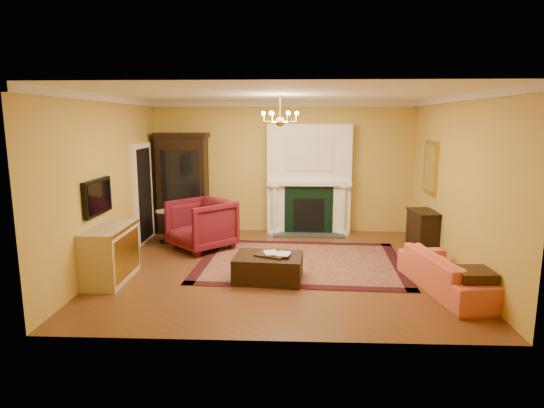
# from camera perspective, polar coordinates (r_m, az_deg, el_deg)

# --- Properties ---
(floor) EXTENTS (6.00, 5.50, 0.02)m
(floor) POSITION_cam_1_polar(r_m,az_deg,el_deg) (8.16, 0.95, -8.01)
(floor) COLOR brown
(floor) RESTS_ON ground
(ceiling) EXTENTS (6.00, 5.50, 0.02)m
(ceiling) POSITION_cam_1_polar(r_m,az_deg,el_deg) (7.75, 1.02, 13.68)
(ceiling) COLOR white
(ceiling) RESTS_ON wall_back
(wall_back) EXTENTS (6.00, 0.02, 3.00)m
(wall_back) POSITION_cam_1_polar(r_m,az_deg,el_deg) (10.56, 1.36, 4.61)
(wall_back) COLOR gold
(wall_back) RESTS_ON floor
(wall_front) EXTENTS (6.00, 0.02, 3.00)m
(wall_front) POSITION_cam_1_polar(r_m,az_deg,el_deg) (5.10, 0.22, -1.70)
(wall_front) COLOR gold
(wall_front) RESTS_ON floor
(wall_left) EXTENTS (0.02, 5.50, 3.00)m
(wall_left) POSITION_cam_1_polar(r_m,az_deg,el_deg) (8.44, -19.92, 2.52)
(wall_left) COLOR gold
(wall_left) RESTS_ON floor
(wall_right) EXTENTS (0.02, 5.50, 3.00)m
(wall_right) POSITION_cam_1_polar(r_m,az_deg,el_deg) (8.31, 22.24, 2.25)
(wall_right) COLOR gold
(wall_right) RESTS_ON floor
(fireplace) EXTENTS (1.90, 0.70, 2.50)m
(fireplace) POSITION_cam_1_polar(r_m,az_deg,el_deg) (10.41, 4.64, 2.80)
(fireplace) COLOR white
(fireplace) RESTS_ON wall_back
(crown_molding) EXTENTS (6.00, 5.50, 0.12)m
(crown_molding) POSITION_cam_1_polar(r_m,az_deg,el_deg) (8.71, 1.18, 12.86)
(crown_molding) COLOR silver
(crown_molding) RESTS_ON ceiling
(doorway) EXTENTS (0.08, 1.05, 2.10)m
(doorway) POSITION_cam_1_polar(r_m,az_deg,el_deg) (10.07, -15.84, 1.32)
(doorway) COLOR white
(doorway) RESTS_ON wall_left
(tv_panel) EXTENTS (0.09, 0.95, 0.58)m
(tv_panel) POSITION_cam_1_polar(r_m,az_deg,el_deg) (7.89, -21.05, 0.83)
(tv_panel) COLOR black
(tv_panel) RESTS_ON wall_left
(gilt_mirror) EXTENTS (0.06, 0.76, 1.05)m
(gilt_mirror) POSITION_cam_1_polar(r_m,az_deg,el_deg) (9.60, 19.27, 4.35)
(gilt_mirror) COLOR gold
(gilt_mirror) RESTS_ON wall_right
(chandelier) EXTENTS (0.63, 0.55, 0.53)m
(chandelier) POSITION_cam_1_polar(r_m,az_deg,el_deg) (7.74, 1.01, 10.71)
(chandelier) COLOR gold
(chandelier) RESTS_ON ceiling
(oriental_rug) EXTENTS (3.84, 2.96, 0.01)m
(oriental_rug) POSITION_cam_1_polar(r_m,az_deg,el_deg) (8.45, 3.58, -7.24)
(oriental_rug) COLOR #430E17
(oriental_rug) RESTS_ON floor
(china_cabinet) EXTENTS (1.11, 0.53, 2.20)m
(china_cabinet) POSITION_cam_1_polar(r_m,az_deg,el_deg) (10.63, -11.08, 2.28)
(china_cabinet) COLOR black
(china_cabinet) RESTS_ON floor
(wingback_armchair) EXTENTS (1.48, 1.48, 1.11)m
(wingback_armchair) POSITION_cam_1_polar(r_m,az_deg,el_deg) (9.25, -8.84, -2.28)
(wingback_armchair) COLOR maroon
(wingback_armchair) RESTS_ON floor
(pedestal_table) EXTENTS (0.39, 0.39, 0.70)m
(pedestal_table) POSITION_cam_1_polar(r_m,az_deg,el_deg) (9.91, -13.23, -2.46)
(pedestal_table) COLOR black
(pedestal_table) RESTS_ON floor
(commode) EXTENTS (0.58, 1.20, 0.89)m
(commode) POSITION_cam_1_polar(r_m,az_deg,el_deg) (7.84, -19.68, -5.92)
(commode) COLOR tan
(commode) RESTS_ON floor
(coral_sofa) EXTENTS (0.93, 2.06, 0.78)m
(coral_sofa) POSITION_cam_1_polar(r_m,az_deg,el_deg) (7.45, 21.32, -7.33)
(coral_sofa) COLOR #DB5B45
(coral_sofa) RESTS_ON floor
(end_table) EXTENTS (0.48, 0.48, 0.53)m
(end_table) POSITION_cam_1_polar(r_m,az_deg,el_deg) (6.98, 23.88, -9.81)
(end_table) COLOR #32180D
(end_table) RESTS_ON floor
(console_table) EXTENTS (0.50, 0.78, 0.82)m
(console_table) POSITION_cam_1_polar(r_m,az_deg,el_deg) (9.35, 18.45, -3.48)
(console_table) COLOR black
(console_table) RESTS_ON floor
(leather_ottoman) EXTENTS (1.15, 0.88, 0.40)m
(leather_ottoman) POSITION_cam_1_polar(r_m,az_deg,el_deg) (7.46, -0.45, -7.96)
(leather_ottoman) COLOR black
(leather_ottoman) RESTS_ON oriental_rug
(ottoman_tray) EXTENTS (0.58, 0.53, 0.03)m
(ottoman_tray) POSITION_cam_1_polar(r_m,az_deg,el_deg) (7.39, 0.02, -6.37)
(ottoman_tray) COLOR black
(ottoman_tray) RESTS_ON leather_ottoman
(book_a) EXTENTS (0.21, 0.08, 0.28)m
(book_a) POSITION_cam_1_polar(r_m,az_deg,el_deg) (7.32, -0.95, -5.26)
(book_a) COLOR gray
(book_a) RESTS_ON ottoman_tray
(book_b) EXTENTS (0.21, 0.06, 0.29)m
(book_b) POSITION_cam_1_polar(r_m,az_deg,el_deg) (7.31, 0.61, -5.25)
(book_b) COLOR gray
(book_b) RESTS_ON ottoman_tray
(topiary_left) EXTENTS (0.17, 0.17, 0.47)m
(topiary_left) POSITION_cam_1_polar(r_m,az_deg,el_deg) (10.33, 0.40, 4.41)
(topiary_left) COLOR gray
(topiary_left) RESTS_ON fireplace
(topiary_right) EXTENTS (0.16, 0.16, 0.44)m
(topiary_right) POSITION_cam_1_polar(r_m,az_deg,el_deg) (10.39, 8.51, 4.26)
(topiary_right) COLOR gray
(topiary_right) RESTS_ON fireplace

